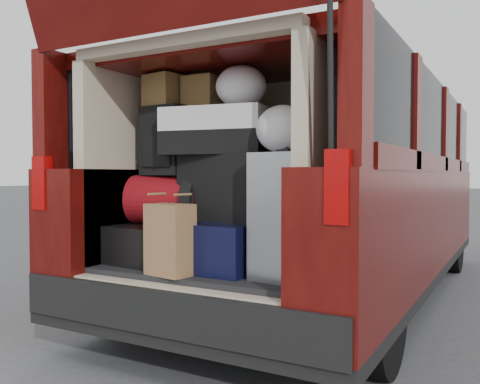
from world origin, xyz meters
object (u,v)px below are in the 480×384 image
(kraft_bag, at_px, (170,240))
(red_duffel, at_px, (168,200))
(navy_hardshell, at_px, (226,244))
(black_hardshell, at_px, (159,243))
(black_soft_case, at_px, (229,188))
(silver_roller, at_px, (291,215))
(twotone_duffel, at_px, (217,132))
(backpack, at_px, (166,141))

(kraft_bag, distance_m, red_duffel, 0.47)
(navy_hardshell, bearing_deg, kraft_bag, -111.87)
(black_hardshell, xyz_separation_m, black_soft_case, (0.45, 0.06, 0.33))
(black_soft_case, bearing_deg, silver_roller, -7.71)
(red_duffel, distance_m, black_soft_case, 0.41)
(navy_hardshell, height_order, red_duffel, red_duffel)
(twotone_duffel, bearing_deg, black_soft_case, 15.42)
(red_duffel, relative_size, twotone_duffel, 0.77)
(black_hardshell, height_order, silver_roller, silver_roller)
(silver_roller, relative_size, black_soft_case, 1.22)
(backpack, relative_size, twotone_duffel, 0.70)
(kraft_bag, bearing_deg, black_soft_case, 79.57)
(black_soft_case, bearing_deg, kraft_bag, -103.27)
(silver_roller, height_order, black_soft_case, black_soft_case)
(kraft_bag, relative_size, black_soft_case, 0.72)
(black_hardshell, xyz_separation_m, twotone_duffel, (0.38, 0.04, 0.65))
(black_hardshell, bearing_deg, navy_hardshell, 8.95)
(navy_hardshell, bearing_deg, backpack, 179.12)
(navy_hardshell, height_order, twotone_duffel, twotone_duffel)
(navy_hardshell, relative_size, red_duffel, 1.32)
(silver_roller, bearing_deg, black_soft_case, 171.11)
(black_hardshell, bearing_deg, twotone_duffel, 11.95)
(kraft_bag, relative_size, twotone_duffel, 0.63)
(kraft_bag, bearing_deg, backpack, 138.86)
(backpack, bearing_deg, navy_hardshell, 3.11)
(silver_roller, relative_size, red_duffel, 1.39)
(red_duffel, relative_size, black_soft_case, 0.88)
(black_hardshell, distance_m, black_soft_case, 0.56)
(kraft_bag, distance_m, black_soft_case, 0.47)
(navy_hardshell, xyz_separation_m, black_soft_case, (-0.01, 0.05, 0.31))
(red_duffel, bearing_deg, silver_roller, -14.99)
(navy_hardshell, bearing_deg, black_soft_case, 99.05)
(navy_hardshell, relative_size, twotone_duffel, 1.01)
(black_soft_case, bearing_deg, navy_hardshell, -75.80)
(navy_hardshell, xyz_separation_m, kraft_bag, (-0.14, -0.33, 0.05))
(kraft_bag, relative_size, backpack, 0.90)
(black_hardshell, height_order, red_duffel, red_duffel)
(kraft_bag, bearing_deg, black_hardshell, 144.92)
(silver_roller, distance_m, twotone_duffel, 0.67)
(navy_hardshell, xyz_separation_m, backpack, (-0.42, 0.02, 0.59))
(kraft_bag, height_order, twotone_duffel, twotone_duffel)
(kraft_bag, xyz_separation_m, backpack, (-0.28, 0.34, 0.54))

